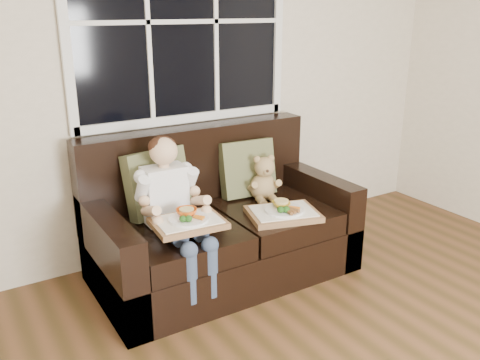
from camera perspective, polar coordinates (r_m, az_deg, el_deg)
window_back at (r=3.58m, az=-6.51°, el=17.26°), size 1.62×0.04×1.37m
loveseat at (r=3.47m, az=-2.42°, el=-5.53°), size 1.70×0.92×0.96m
pillow_left at (r=3.33m, az=-9.28°, el=-0.32°), size 0.46×0.27×0.44m
pillow_right at (r=3.63m, az=0.82°, el=1.32°), size 0.41×0.21×0.41m
child at (r=3.09m, az=-7.67°, el=-2.14°), size 0.38×0.59×0.86m
teddy_bear at (r=3.57m, az=2.72°, el=-0.14°), size 0.23×0.27×0.34m
tray_left at (r=2.94m, az=-5.87°, el=-4.60°), size 0.43×0.34×0.09m
tray_right at (r=3.31m, az=4.86°, el=-3.65°), size 0.52×0.45×0.10m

